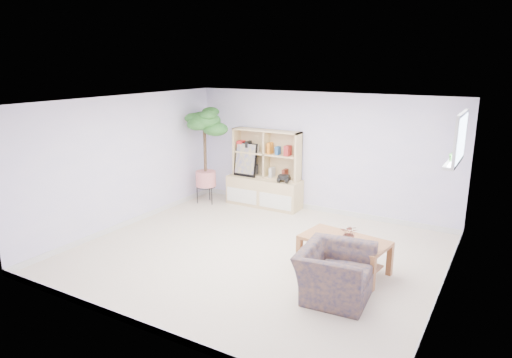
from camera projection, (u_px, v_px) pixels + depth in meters
The scene contains 14 objects.
floor at pixel (257, 254), 7.27m from camera, with size 5.50×5.00×0.01m, color #C7AE89.
ceiling at pixel (257, 102), 6.67m from camera, with size 5.50×5.00×0.01m, color white.
walls at pixel (257, 181), 6.97m from camera, with size 5.51×5.01×2.40m.
baseboard at pixel (257, 251), 7.26m from camera, with size 5.50×5.00×0.10m, color silver, non-canonical shape.
window at pixel (461, 138), 5.94m from camera, with size 0.10×0.98×0.68m, color white, non-canonical shape.
window_sill at pixel (453, 162), 6.05m from camera, with size 0.14×1.00×0.04m, color silver.
storage_unit at pixel (264, 169), 9.49m from camera, with size 1.60×0.54×1.60m, color tan, non-canonical shape.
poster at pixel (246, 160), 9.63m from camera, with size 0.51×0.12×0.71m, color yellow, non-canonical shape.
toy_truck at pixel (284, 178), 9.20m from camera, with size 0.32×0.22×0.17m, color black, non-canonical shape.
coffee_table at pixel (344, 255), 6.61m from camera, with size 1.23×0.67×0.50m, color brown, non-canonical shape.
table_plant at pixel (350, 234), 6.37m from camera, with size 0.25×0.21×0.27m, color #1F682D.
floor_tree at pixel (205, 156), 9.63m from camera, with size 0.76×0.76×2.05m, color #1E5925, non-canonical shape.
armchair at pixel (335, 269), 5.88m from camera, with size 1.00×0.87×0.74m, color #0E1A41.
sill_plant at pixel (454, 153), 5.97m from camera, with size 0.12×0.10×0.21m, color #1E5925.
Camera 1 is at (3.37, -5.83, 2.98)m, focal length 32.00 mm.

